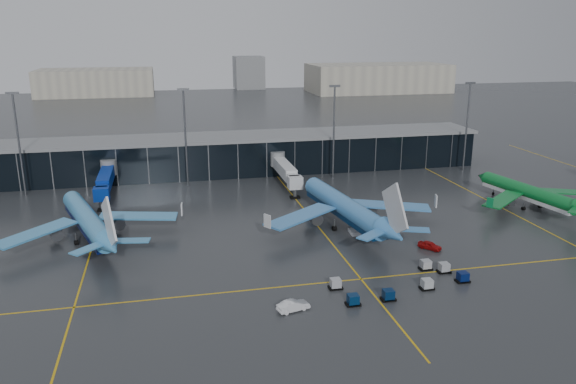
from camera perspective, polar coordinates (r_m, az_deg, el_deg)
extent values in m
plane|color=#282B2D|center=(105.29, -0.52, -5.97)|extent=(600.00, 600.00, 0.00)
cube|color=black|center=(162.43, -5.13, 3.77)|extent=(140.00, 16.00, 10.00)
cube|color=slate|center=(161.39, -5.18, 5.61)|extent=(142.00, 17.00, 0.80)
cylinder|color=#595B60|center=(153.51, -17.76, 2.40)|extent=(4.00, 4.00, 4.00)
cube|color=navy|center=(140.66, -18.16, 0.82)|extent=(3.00, 24.00, 3.00)
cylinder|color=#595B60|center=(134.31, -18.32, -1.28)|extent=(1.00, 1.00, 2.60)
cylinder|color=#595B60|center=(155.80, -1.06, 3.38)|extent=(4.00, 4.00, 4.00)
cube|color=silver|center=(143.15, 0.03, 1.90)|extent=(3.00, 24.00, 3.00)
cylinder|color=#595B60|center=(136.92, 0.72, -0.11)|extent=(1.00, 1.00, 2.60)
cylinder|color=#595B60|center=(151.89, -25.64, 4.26)|extent=(0.50, 0.50, 25.00)
cube|color=#595B60|center=(150.14, -26.23, 9.00)|extent=(3.00, 0.40, 0.60)
cylinder|color=#595B60|center=(147.99, -10.36, 5.32)|extent=(0.50, 0.50, 25.00)
cube|color=#595B60|center=(146.20, -10.62, 10.21)|extent=(3.00, 0.40, 0.60)
cylinder|color=#595B60|center=(154.70, 4.67, 5.99)|extent=(0.50, 0.50, 25.00)
cube|color=#595B60|center=(152.98, 4.78, 10.68)|extent=(3.00, 0.40, 0.60)
cylinder|color=#595B60|center=(170.77, 17.68, 6.25)|extent=(0.50, 0.50, 25.00)
cube|color=#595B60|center=(169.21, 18.05, 10.48)|extent=(3.00, 0.40, 0.60)
cube|color=#B2AD99|center=(383.33, 9.09, 11.37)|extent=(90.00, 42.00, 18.00)
cube|color=#B2AD99|center=(378.79, -18.90, 10.51)|extent=(70.00, 38.00, 16.00)
cube|color=#B2AD99|center=(400.99, -4.01, 12.02)|extent=(20.00, 20.00, 22.00)
cube|color=gold|center=(122.87, -18.78, -3.57)|extent=(0.30, 120.00, 0.02)
cube|color=gold|center=(125.73, 2.03, -2.24)|extent=(0.30, 120.00, 0.02)
cube|color=gold|center=(143.41, 19.71, -0.87)|extent=(0.30, 120.00, 0.02)
cube|color=gold|center=(94.63, 7.42, -8.76)|extent=(220.00, 0.30, 0.02)
cube|color=black|center=(93.06, 13.91, -9.45)|extent=(2.20, 1.50, 0.36)
cube|color=#9CA1A5|center=(92.74, 13.94, -9.03)|extent=(1.60, 1.50, 1.50)
cube|color=black|center=(97.10, 17.30, -8.62)|extent=(2.20, 1.50, 0.36)
cube|color=#051243|center=(96.79, 17.34, -8.20)|extent=(1.60, 1.50, 1.50)
cube|color=black|center=(99.80, 15.53, -7.78)|extent=(2.20, 1.50, 0.36)
cube|color=#95989D|center=(99.49, 15.57, -7.37)|extent=(1.60, 1.50, 1.50)
cube|color=black|center=(100.15, 13.80, -7.56)|extent=(2.20, 1.50, 0.36)
cube|color=#9B9DA4|center=(99.85, 13.83, -7.15)|extent=(1.60, 1.50, 1.50)
cube|color=black|center=(86.14, 6.61, -11.24)|extent=(2.20, 1.50, 0.36)
cube|color=#051E41|center=(85.79, 6.63, -10.78)|extent=(1.60, 1.50, 1.50)
cube|color=black|center=(90.86, 4.84, -9.66)|extent=(2.20, 1.50, 0.36)
cube|color=#9A9CA2|center=(90.53, 4.85, -9.22)|extent=(1.60, 1.50, 1.50)
cube|color=black|center=(88.36, 10.13, -10.66)|extent=(2.20, 1.50, 0.36)
cube|color=#041A3C|center=(88.01, 10.16, -10.21)|extent=(1.60, 1.50, 1.50)
cube|color=white|center=(114.40, 6.85, -4.03)|extent=(2.26, 3.24, 0.80)
cube|color=white|center=(113.77, 6.88, -3.14)|extent=(1.65, 2.86, 2.29)
imported|color=#A20C0C|center=(108.97, 14.21, -5.28)|extent=(4.17, 4.57, 1.51)
imported|color=silver|center=(83.80, 0.54, -11.46)|extent=(5.18, 2.93, 1.62)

